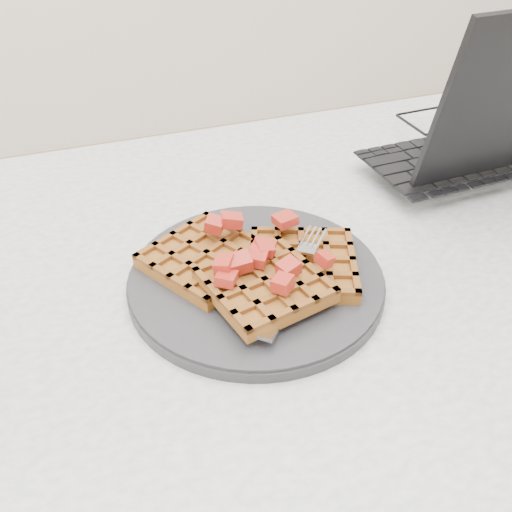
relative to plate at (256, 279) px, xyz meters
name	(u,v)px	position (x,y,z in m)	size (l,w,h in m)	color
table	(331,332)	(0.10, 0.01, -0.12)	(1.20, 0.80, 0.75)	silver
plate	(256,279)	(0.00, 0.00, 0.00)	(0.28, 0.28, 0.02)	#242427
waffles	(257,267)	(0.00, 0.00, 0.02)	(0.25, 0.22, 0.03)	#93571F
strawberry_pile	(256,245)	(0.00, 0.00, 0.05)	(0.15, 0.15, 0.02)	#8B0700
fork	(297,280)	(0.03, -0.03, 0.02)	(0.02, 0.18, 0.02)	silver
laptop	(479,135)	(0.41, 0.17, 0.03)	(0.38, 0.29, 0.25)	black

